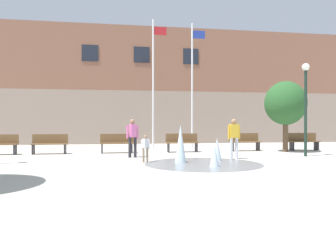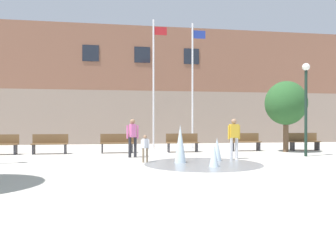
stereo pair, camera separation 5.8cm
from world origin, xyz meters
TOP-DOWN VIEW (x-y plane):
  - ground_plane at (0.00, 0.00)m, footprint 100.00×100.00m
  - library_building at (0.00, 19.67)m, footprint 36.00×6.05m
  - splash_fountain at (1.08, 5.16)m, footprint 4.07×4.07m
  - park_bench_left_of_flagpoles at (-4.79, 9.66)m, footprint 1.60×0.44m
  - park_bench_under_left_flagpole at (-1.72, 9.73)m, footprint 1.60×0.44m
  - park_bench_center at (1.46, 9.73)m, footprint 1.60×0.44m
  - park_bench_near_trashcan at (4.78, 9.91)m, footprint 1.60×0.44m
  - park_bench_far_right at (7.98, 9.76)m, footprint 1.60×0.44m
  - adult_watching at (2.84, 6.26)m, footprint 0.50×0.23m
  - child_in_fountain at (-0.72, 5.63)m, footprint 0.31×0.24m
  - adult_near_bench at (-1.09, 7.49)m, footprint 0.50×0.38m
  - flagpole_left at (0.31, 12.03)m, footprint 0.80×0.10m
  - flagpole_right at (2.54, 12.03)m, footprint 0.80×0.10m
  - lamp_post_right_lane at (6.26, 6.81)m, footprint 0.32×0.32m
  - street_tree_near_building at (6.54, 9.00)m, footprint 2.04×2.04m

SIDE VIEW (x-z plane):
  - ground_plane at x=0.00m, z-range 0.00..0.00m
  - splash_fountain at x=1.08m, z-range -0.25..1.11m
  - park_bench_left_of_flagpoles at x=-4.79m, z-range 0.02..0.93m
  - park_bench_under_left_flagpole at x=-1.72m, z-range 0.02..0.93m
  - park_bench_center at x=1.46m, z-range 0.02..0.93m
  - park_bench_near_trashcan at x=4.78m, z-range 0.02..0.93m
  - park_bench_far_right at x=7.98m, z-range 0.02..0.93m
  - child_in_fountain at x=-0.72m, z-range 0.09..1.07m
  - adult_watching at x=2.84m, z-range 0.14..1.73m
  - adult_near_bench at x=-1.09m, z-range 0.14..1.73m
  - street_tree_near_building at x=6.54m, z-range 0.65..4.16m
  - lamp_post_right_lane at x=6.26m, z-range 0.60..4.58m
  - flagpole_right at x=2.54m, z-range 0.24..7.33m
  - flagpole_left at x=0.31m, z-range 0.24..7.44m
  - library_building at x=0.00m, z-range 0.00..8.23m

